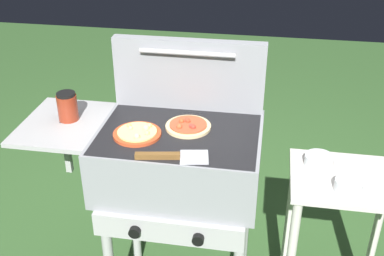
{
  "coord_description": "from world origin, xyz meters",
  "views": [
    {
      "loc": [
        0.32,
        -1.6,
        1.82
      ],
      "look_at": [
        0.05,
        0.0,
        0.92
      ],
      "focal_mm": 44.95,
      "sensor_mm": 36.0,
      "label": 1
    }
  ],
  "objects": [
    {
      "name": "spatula",
      "position": [
        0.01,
        -0.19,
        0.91
      ],
      "size": [
        0.27,
        0.11,
        0.02
      ],
      "color": "#B7BABF",
      "rests_on": "grill"
    },
    {
      "name": "grill",
      "position": [
        -0.01,
        -0.0,
        0.76
      ],
      "size": [
        0.96,
        0.53,
        0.9
      ],
      "color": "gray",
      "rests_on": "ground_plane"
    },
    {
      "name": "sauce_jar",
      "position": [
        -0.46,
        0.02,
        0.96
      ],
      "size": [
        0.08,
        0.08,
        0.12
      ],
      "color": "maroon",
      "rests_on": "grill"
    },
    {
      "name": "grill_lid_open",
      "position": [
        0.0,
        0.21,
        1.05
      ],
      "size": [
        0.63,
        0.08,
        0.3
      ],
      "color": "gray",
      "rests_on": "grill"
    },
    {
      "name": "topping_bowl_far",
      "position": [
        0.65,
        -0.09,
        0.78
      ],
      "size": [
        0.1,
        0.1,
        0.04
      ],
      "color": "silver",
      "rests_on": "prep_table"
    },
    {
      "name": "topping_bowl_near",
      "position": [
        0.55,
        0.07,
        0.78
      ],
      "size": [
        0.11,
        0.11,
        0.04
      ],
      "color": "silver",
      "rests_on": "prep_table"
    },
    {
      "name": "pizza_cheese",
      "position": [
        -0.15,
        -0.06,
        0.91
      ],
      "size": [
        0.19,
        0.19,
        0.03
      ],
      "color": "#C64723",
      "rests_on": "grill"
    },
    {
      "name": "pizza_pepperoni",
      "position": [
        0.03,
        0.03,
        0.91
      ],
      "size": [
        0.18,
        0.18,
        0.03
      ],
      "color": "beige",
      "rests_on": "grill"
    },
    {
      "name": "prep_table",
      "position": [
        0.66,
        0.0,
        0.54
      ],
      "size": [
        0.44,
        0.36,
        0.76
      ],
      "color": "beige",
      "rests_on": "ground_plane"
    }
  ]
}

